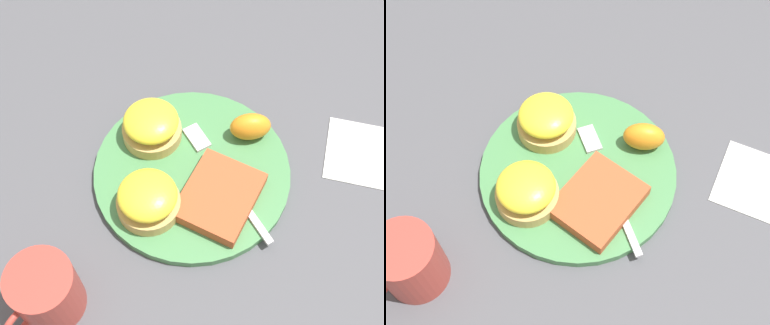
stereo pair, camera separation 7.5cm
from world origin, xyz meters
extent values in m
plane|color=#4C4C51|center=(0.00, 0.00, 0.00)|extent=(1.10, 1.10, 0.00)
cylinder|color=#47844C|center=(0.00, 0.00, 0.01)|extent=(0.28, 0.28, 0.01)
cylinder|color=tan|center=(-0.02, -0.08, 0.02)|extent=(0.09, 0.09, 0.02)
ellipsoid|color=yellow|center=(-0.02, -0.08, 0.05)|extent=(0.08, 0.08, 0.03)
cylinder|color=tan|center=(0.08, -0.01, 0.02)|extent=(0.09, 0.09, 0.02)
ellipsoid|color=yellow|center=(0.08, -0.01, 0.05)|extent=(0.08, 0.08, 0.03)
cube|color=#B84F2B|center=(0.02, 0.06, 0.02)|extent=(0.13, 0.11, 0.02)
ellipsoid|color=orange|center=(-0.10, 0.04, 0.04)|extent=(0.07, 0.07, 0.04)
cube|color=silver|center=(0.01, 0.10, 0.02)|extent=(0.06, 0.11, 0.00)
cube|color=silver|center=(-0.05, -0.02, 0.02)|extent=(0.04, 0.05, 0.00)
cylinder|color=#B23D33|center=(0.25, -0.04, 0.05)|extent=(0.08, 0.08, 0.09)
torus|color=#B23D33|center=(0.30, -0.04, 0.05)|extent=(0.05, 0.01, 0.05)
cube|color=white|center=(-0.17, 0.19, 0.00)|extent=(0.14, 0.14, 0.00)
camera|label=1|loc=(0.32, 0.22, 0.67)|focal=50.00mm
camera|label=2|loc=(0.27, 0.27, 0.67)|focal=50.00mm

